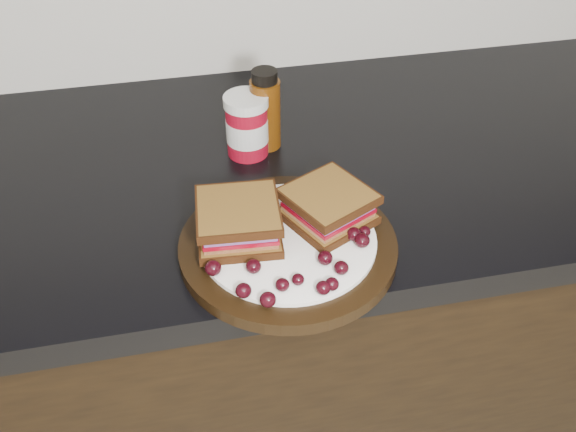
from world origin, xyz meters
name	(u,v)px	position (x,y,z in m)	size (l,w,h in m)	color
base_cabinets	(265,354)	(0.00, 1.70, 0.43)	(3.96, 0.58, 0.86)	black
countertop	(258,173)	(0.00, 1.70, 0.88)	(3.98, 0.60, 0.04)	black
plate	(288,246)	(0.00, 1.50, 0.91)	(0.28, 0.28, 0.02)	black
sandwich_left	(239,221)	(-0.05, 1.51, 0.95)	(0.10, 0.10, 0.05)	brown
sandwich_right	(328,206)	(0.06, 1.52, 0.95)	(0.10, 0.10, 0.05)	brown
grape_0	(213,268)	(-0.10, 1.45, 0.93)	(0.02, 0.02, 0.02)	black
grape_1	(253,266)	(-0.05, 1.44, 0.93)	(0.02, 0.02, 0.02)	black
grape_2	(243,291)	(-0.07, 1.41, 0.93)	(0.02, 0.02, 0.02)	black
grape_3	(268,300)	(-0.04, 1.39, 0.93)	(0.02, 0.02, 0.02)	black
grape_4	(282,285)	(-0.02, 1.41, 0.93)	(0.02, 0.02, 0.02)	black
grape_5	(298,279)	(0.00, 1.41, 0.93)	(0.02, 0.02, 0.01)	black
grape_6	(323,288)	(0.03, 1.39, 0.93)	(0.02, 0.02, 0.02)	black
grape_7	(332,284)	(0.04, 1.40, 0.93)	(0.02, 0.02, 0.02)	black
grape_8	(341,268)	(0.05, 1.42, 0.93)	(0.02, 0.02, 0.02)	black
grape_9	(325,258)	(0.04, 1.44, 0.93)	(0.02, 0.02, 0.02)	black
grape_10	(362,241)	(0.09, 1.46, 0.93)	(0.02, 0.02, 0.02)	black
grape_11	(354,234)	(0.09, 1.48, 0.93)	(0.02, 0.02, 0.02)	black
grape_12	(365,232)	(0.10, 1.48, 0.93)	(0.02, 0.02, 0.01)	black
grape_13	(345,214)	(0.09, 1.52, 0.93)	(0.02, 0.02, 0.02)	black
grape_14	(332,208)	(0.07, 1.53, 0.93)	(0.01, 0.01, 0.01)	black
grape_15	(322,213)	(0.06, 1.52, 0.93)	(0.02, 0.02, 0.02)	black
grape_16	(233,210)	(-0.06, 1.55, 0.93)	(0.02, 0.02, 0.02)	black
grape_17	(241,219)	(-0.05, 1.53, 0.93)	(0.02, 0.02, 0.02)	black
grape_18	(223,228)	(-0.07, 1.52, 0.93)	(0.02, 0.02, 0.02)	black
grape_19	(228,236)	(-0.07, 1.50, 0.93)	(0.02, 0.02, 0.02)	black
grape_20	(247,249)	(-0.05, 1.48, 0.93)	(0.02, 0.02, 0.02)	black
grape_21	(247,226)	(-0.04, 1.52, 0.93)	(0.02, 0.02, 0.02)	black
grape_22	(233,234)	(-0.06, 1.51, 0.93)	(0.02, 0.02, 0.02)	black
grape_23	(212,232)	(-0.09, 1.52, 0.93)	(0.02, 0.02, 0.02)	black
condiment_jar	(247,126)	(-0.01, 1.73, 0.95)	(0.07, 0.07, 0.10)	maroon
oil_bottle	(265,109)	(0.02, 1.75, 0.96)	(0.05, 0.05, 0.13)	#4E2707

